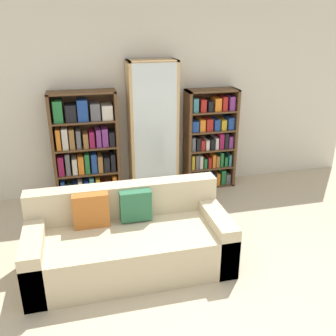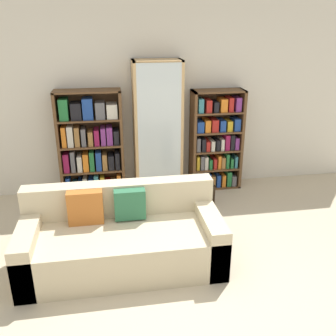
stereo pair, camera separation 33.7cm
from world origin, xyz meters
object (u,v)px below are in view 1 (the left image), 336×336
display_cabinet (153,129)px  bookshelf_right (210,141)px  couch (129,241)px  bookshelf_left (86,149)px  wine_bottle (210,193)px

display_cabinet → bookshelf_right: (0.88, 0.02, -0.24)m
display_cabinet → bookshelf_right: display_cabinet is taller
couch → bookshelf_left: 1.84m
bookshelf_left → wine_bottle: bearing=-20.6°
couch → display_cabinet: display_cabinet is taller
couch → bookshelf_right: bookshelf_right is taller
display_cabinet → wine_bottle: (0.68, -0.60, -0.81)m
couch → wine_bottle: size_ratio=5.54×
wine_bottle → couch: bearing=-138.7°
couch → bookshelf_left: (-0.33, 1.76, 0.45)m
couch → bookshelf_left: bearing=100.6°
couch → display_cabinet: bearing=70.3°
bookshelf_left → wine_bottle: size_ratio=4.20×
bookshelf_right → wine_bottle: bookshelf_right is taller
bookshelf_left → display_cabinet: (0.95, -0.02, 0.22)m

